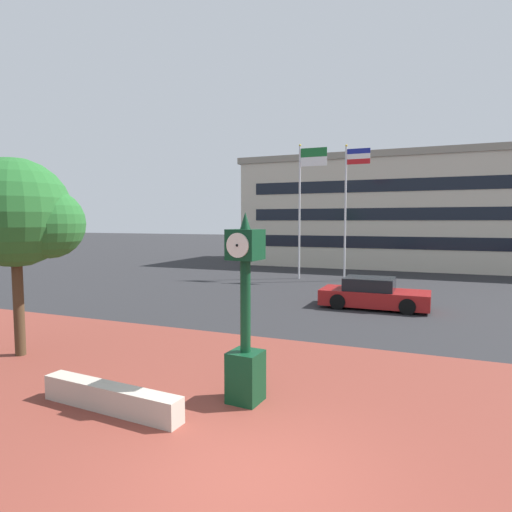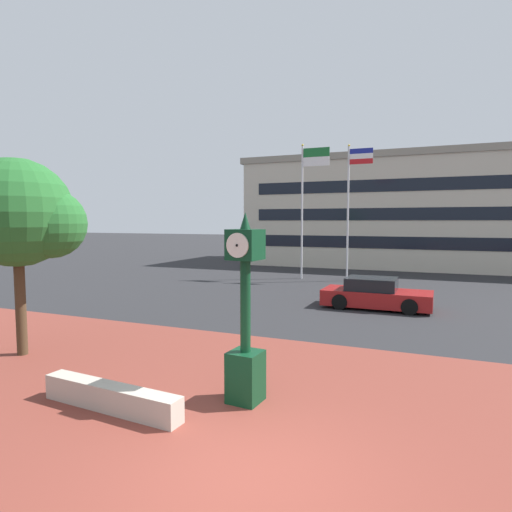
% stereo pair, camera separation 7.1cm
% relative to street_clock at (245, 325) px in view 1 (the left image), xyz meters
% --- Properties ---
extents(ground_plane, '(200.00, 200.00, 0.00)m').
position_rel_street_clock_xyz_m(ground_plane, '(1.08, -2.38, -1.58)').
color(ground_plane, '#262628').
extents(plaza_brick_paving, '(44.00, 11.05, 0.01)m').
position_rel_street_clock_xyz_m(plaza_brick_paving, '(1.08, -0.85, -1.58)').
color(plaza_brick_paving, brown).
rests_on(plaza_brick_paving, ground).
extents(planter_wall, '(3.22, 0.63, 0.50)m').
position_rel_street_clock_xyz_m(planter_wall, '(-2.25, -1.37, -1.33)').
color(planter_wall, '#ADA393').
rests_on(planter_wall, ground).
extents(street_clock, '(0.68, 0.72, 3.83)m').
position_rel_street_clock_xyz_m(street_clock, '(0.00, 0.00, 0.00)').
color(street_clock, '#0C381E').
rests_on(street_clock, ground).
extents(plaza_tree, '(3.13, 2.91, 5.33)m').
position_rel_street_clock_xyz_m(plaza_tree, '(-6.76, 0.59, 2.21)').
color(plaza_tree, '#42301E').
rests_on(plaza_tree, ground).
extents(car_street_mid, '(4.42, 2.00, 1.28)m').
position_rel_street_clock_xyz_m(car_street_mid, '(1.19, 10.75, -1.01)').
color(car_street_mid, maroon).
rests_on(car_street_mid, ground).
extents(flagpole_primary, '(1.78, 0.14, 8.42)m').
position_rel_street_clock_xyz_m(flagpole_primary, '(-4.14, 18.60, 3.54)').
color(flagpole_primary, silver).
rests_on(flagpole_primary, ground).
extents(flagpole_secondary, '(1.48, 0.14, 8.21)m').
position_rel_street_clock_xyz_m(flagpole_secondary, '(-1.35, 18.60, 3.21)').
color(flagpole_secondary, silver).
rests_on(flagpole_secondary, ground).
extents(civic_building, '(27.61, 10.96, 8.81)m').
position_rel_street_clock_xyz_m(civic_building, '(2.23, 30.48, 2.83)').
color(civic_building, beige).
rests_on(civic_building, ground).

